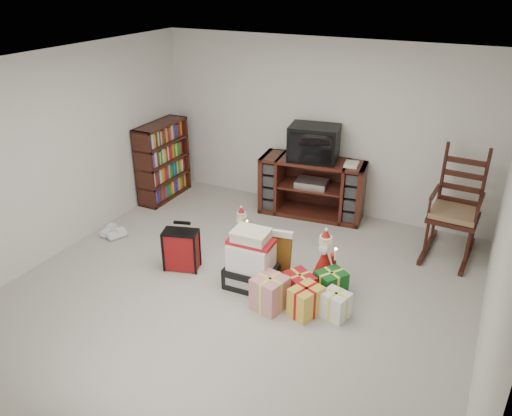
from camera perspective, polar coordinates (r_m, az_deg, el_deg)
The scene contains 13 objects.
room at distance 5.17m, azimuth -1.92°, elevation 2.08°, with size 5.01×5.01×2.51m.
tv_stand at distance 7.34m, azimuth 6.41°, elevation 2.37°, with size 1.55×0.70×0.86m.
bookshelf at distance 7.96m, azimuth -10.59°, elevation 5.15°, with size 0.33×0.99×1.21m.
rocking_chair at distance 6.75m, azimuth 21.66°, elevation -0.97°, with size 0.63×0.99×1.45m.
gift_pile at distance 5.68m, azimuth -0.57°, elevation -6.28°, with size 0.58×0.43×0.71m.
red_suitcase at distance 6.09m, azimuth -8.51°, elevation -4.75°, with size 0.44×0.31×0.60m.
stocking at distance 5.80m, azimuth 2.88°, elevation -5.48°, with size 0.30×0.13×0.64m, color #0B6B10, non-canonical shape.
teddy_bear at distance 5.76m, azimuth -0.71°, elevation -7.69°, with size 0.23×0.20×0.34m.
santa_figurine at distance 5.86m, azimuth 7.80°, elevation -6.04°, with size 0.33×0.31×0.67m.
mrs_claus_figurine at distance 6.53m, azimuth -1.66°, elevation -2.65°, with size 0.28×0.26×0.57m.
sneaker_pair at distance 7.10m, azimuth -16.03°, elevation -2.81°, with size 0.33×0.28×0.09m.
gift_cluster at distance 5.46m, azimuth 6.27°, elevation -10.06°, with size 0.83×0.94×0.28m.
crt_television at distance 7.10m, azimuth 6.62°, elevation 7.39°, with size 0.75×0.59×0.50m.
Camera 1 is at (2.26, -4.16, 3.32)m, focal length 35.00 mm.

